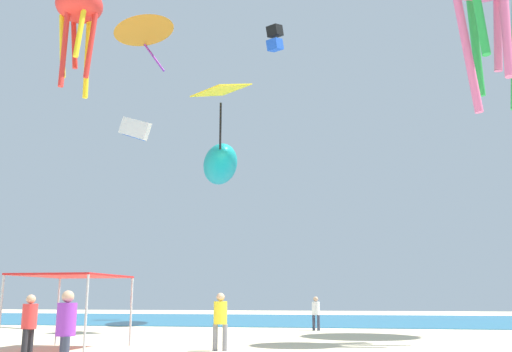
% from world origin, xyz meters
% --- Properties ---
extents(ocean_strip, '(110.00, 22.48, 0.03)m').
position_xyz_m(ocean_strip, '(0.00, 27.02, 0.01)').
color(ocean_strip, '#1E6B93').
rests_on(ocean_strip, ground).
extents(canopy_tent, '(2.76, 3.27, 2.28)m').
position_xyz_m(canopy_tent, '(-5.72, 1.85, 2.17)').
color(canopy_tent, '#B2B2B7').
rests_on(canopy_tent, ground).
extents(person_near_tent, '(0.39, 0.44, 1.66)m').
position_xyz_m(person_near_tent, '(-5.46, -0.81, 0.97)').
color(person_near_tent, black).
rests_on(person_near_tent, ground).
extents(person_leftmost, '(0.41, 0.41, 1.73)m').
position_xyz_m(person_leftmost, '(-2.81, -3.69, 1.01)').
color(person_leftmost, '#33384C').
rests_on(person_leftmost, ground).
extents(person_central, '(0.46, 0.41, 1.72)m').
position_xyz_m(person_central, '(-0.98, 2.26, 1.01)').
color(person_central, slate).
rests_on(person_central, ground).
extents(person_rightmost, '(0.39, 0.38, 1.62)m').
position_xyz_m(person_rightmost, '(0.97, 13.47, 0.95)').
color(person_rightmost, '#33384C').
rests_on(person_rightmost, ground).
extents(kite_delta_orange, '(4.43, 4.37, 3.65)m').
position_xyz_m(kite_delta_orange, '(-11.59, 20.49, 20.64)').
color(kite_delta_orange, orange).
extents(kite_diamond_yellow, '(3.13, 3.11, 3.42)m').
position_xyz_m(kite_diamond_yellow, '(-3.39, 11.29, 11.64)').
color(kite_diamond_yellow, yellow).
extents(kite_parafoil_white, '(2.92, 2.23, 2.11)m').
position_xyz_m(kite_parafoil_white, '(-9.51, 14.95, 11.22)').
color(kite_parafoil_white, white).
extents(kite_box_black, '(1.38, 1.45, 2.24)m').
position_xyz_m(kite_box_black, '(-2.93, 26.42, 21.76)').
color(kite_box_black, black).
extents(kite_inflatable_teal, '(4.50, 7.72, 2.77)m').
position_xyz_m(kite_inflatable_teal, '(-5.59, 19.86, 10.02)').
color(kite_inflatable_teal, teal).
extents(kite_octopus_red, '(2.92, 2.92, 4.91)m').
position_xyz_m(kite_octopus_red, '(-8.75, 6.43, 14.18)').
color(kite_octopus_red, red).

